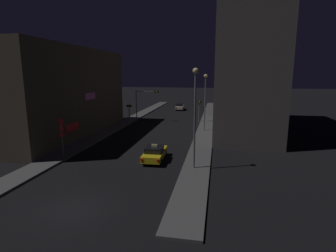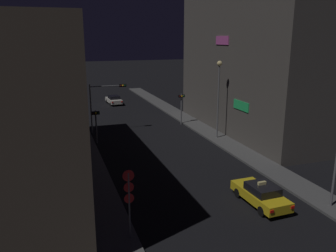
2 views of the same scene
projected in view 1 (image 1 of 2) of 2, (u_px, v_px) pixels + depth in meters
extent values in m
plane|color=black|center=(73.00, 209.00, 16.65)|extent=(300.00, 300.00, 0.00)
cube|color=#4C4C4C|center=(127.00, 121.00, 47.26)|extent=(2.42, 64.90, 0.18)
cube|color=#4C4C4C|center=(207.00, 124.00, 44.75)|extent=(2.42, 64.90, 0.18)
cube|color=#473D33|center=(55.00, 92.00, 36.52)|extent=(10.21, 24.55, 11.69)
cube|color=red|center=(72.00, 127.00, 31.57)|extent=(0.08, 2.80, 0.90)
cube|color=#D859B2|center=(90.00, 96.00, 35.68)|extent=(0.08, 2.80, 0.90)
cube|color=#514C47|center=(244.00, 54.00, 38.18)|extent=(7.89, 22.56, 22.27)
cube|color=#26CC66|center=(214.00, 106.00, 35.92)|extent=(0.08, 2.80, 0.90)
cube|color=#D859B2|center=(216.00, 60.00, 39.07)|extent=(0.08, 2.80, 0.90)
cube|color=yellow|center=(155.00, 154.00, 26.08)|extent=(1.94, 4.45, 0.60)
cube|color=black|center=(154.00, 149.00, 25.78)|extent=(1.65, 2.03, 0.50)
cube|color=red|center=(142.00, 160.00, 24.02)|extent=(0.24, 0.07, 0.16)
cube|color=red|center=(158.00, 161.00, 23.79)|extent=(0.24, 0.07, 0.16)
cylinder|color=black|center=(150.00, 153.00, 27.58)|extent=(0.24, 0.65, 0.64)
cylinder|color=black|center=(165.00, 153.00, 27.34)|extent=(0.24, 0.65, 0.64)
cylinder|color=black|center=(143.00, 161.00, 24.93)|extent=(0.24, 0.65, 0.64)
cylinder|color=black|center=(160.00, 162.00, 24.69)|extent=(0.24, 0.65, 0.64)
cube|color=#F4E08C|center=(154.00, 145.00, 25.81)|extent=(0.57, 0.20, 0.20)
cube|color=silver|center=(180.00, 107.00, 62.67)|extent=(2.10, 4.51, 0.60)
cube|color=black|center=(180.00, 105.00, 62.37)|extent=(1.72, 2.08, 0.50)
cube|color=red|center=(176.00, 108.00, 60.58)|extent=(0.24, 0.08, 0.16)
cube|color=red|center=(182.00, 108.00, 60.40)|extent=(0.24, 0.08, 0.16)
cylinder|color=black|center=(177.00, 108.00, 64.15)|extent=(0.26, 0.65, 0.64)
cylinder|color=black|center=(184.00, 108.00, 63.97)|extent=(0.26, 0.65, 0.64)
cylinder|color=black|center=(176.00, 109.00, 61.49)|extent=(0.26, 0.65, 0.64)
cylinder|color=black|center=(183.00, 109.00, 61.31)|extent=(0.26, 0.65, 0.64)
cylinder|color=slate|center=(136.00, 106.00, 47.30)|extent=(0.16, 0.16, 5.54)
cylinder|color=slate|center=(146.00, 91.00, 46.49)|extent=(3.65, 0.10, 0.10)
cube|color=black|center=(156.00, 92.00, 46.16)|extent=(0.80, 0.28, 0.32)
sphere|color=#3F0C0C|center=(155.00, 92.00, 46.04)|extent=(0.20, 0.20, 0.20)
sphere|color=yellow|center=(156.00, 92.00, 45.99)|extent=(0.20, 0.20, 0.20)
sphere|color=#0C3319|center=(158.00, 92.00, 45.95)|extent=(0.20, 0.20, 0.20)
cylinder|color=slate|center=(129.00, 115.00, 43.65)|extent=(0.16, 0.16, 3.43)
cube|color=black|center=(129.00, 106.00, 43.37)|extent=(0.80, 0.28, 0.32)
sphere|color=#3F0C0C|center=(127.00, 106.00, 43.25)|extent=(0.20, 0.20, 0.20)
sphere|color=yellow|center=(129.00, 106.00, 43.20)|extent=(0.20, 0.20, 0.20)
sphere|color=#0C3319|center=(130.00, 106.00, 43.16)|extent=(0.20, 0.20, 0.20)
cylinder|color=slate|center=(199.00, 112.00, 46.04)|extent=(0.16, 0.16, 3.83)
cube|color=black|center=(199.00, 102.00, 45.72)|extent=(0.80, 0.28, 0.32)
sphere|color=#3F0C0C|center=(198.00, 102.00, 45.60)|extent=(0.20, 0.20, 0.20)
sphere|color=yellow|center=(199.00, 102.00, 45.55)|extent=(0.20, 0.20, 0.20)
sphere|color=#0C3319|center=(201.00, 102.00, 45.51)|extent=(0.20, 0.20, 0.20)
cylinder|color=slate|center=(62.00, 139.00, 26.12)|extent=(0.10, 0.10, 3.73)
cylinder|color=red|center=(61.00, 122.00, 25.77)|extent=(0.61, 0.03, 0.61)
cylinder|color=red|center=(61.00, 128.00, 25.90)|extent=(0.54, 0.03, 0.54)
cylinder|color=red|center=(62.00, 135.00, 26.02)|extent=(0.53, 0.03, 0.53)
cylinder|color=slate|center=(195.00, 122.00, 22.80)|extent=(0.16, 0.16, 8.11)
sphere|color=#F4D88C|center=(196.00, 71.00, 21.97)|extent=(0.50, 0.50, 0.50)
cylinder|color=slate|center=(205.00, 105.00, 38.47)|extent=(0.16, 0.16, 7.55)
sphere|color=#F4D88C|center=(206.00, 76.00, 37.69)|extent=(0.54, 0.54, 0.54)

